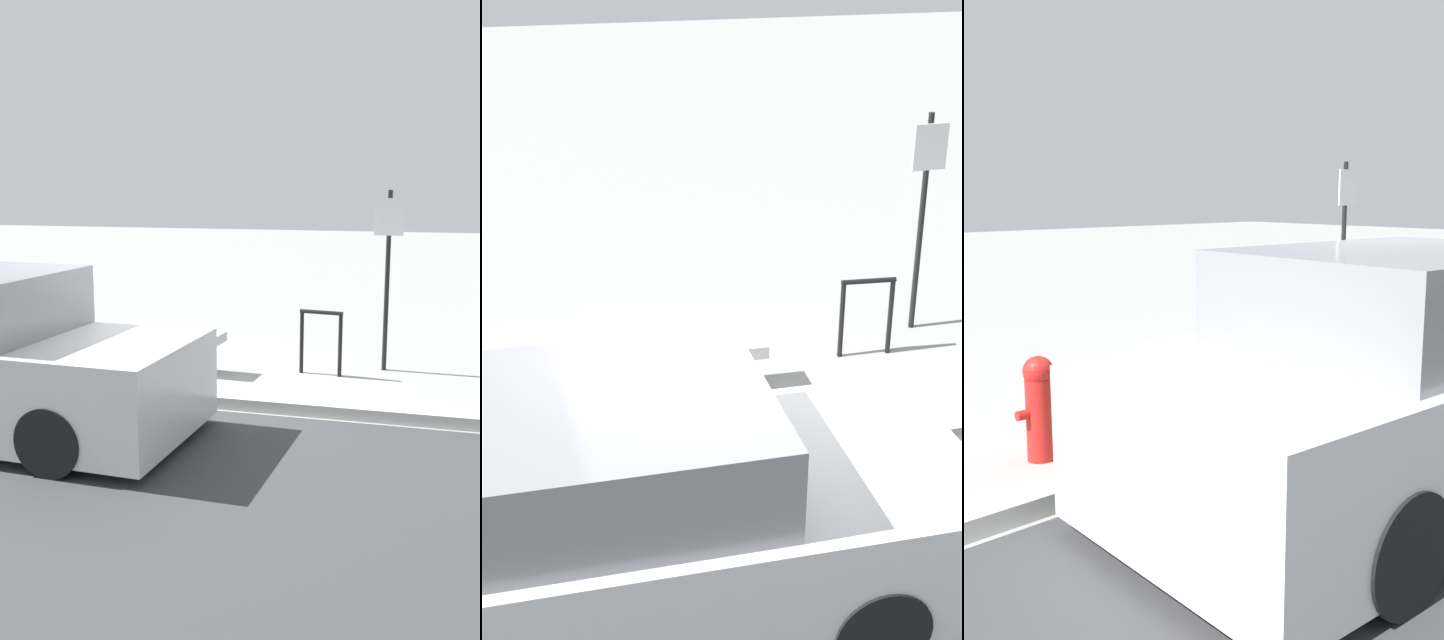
{
  "view_description": "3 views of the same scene",
  "coord_description": "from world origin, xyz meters",
  "views": [
    {
      "loc": [
        3.22,
        -7.07,
        2.37
      ],
      "look_at": [
        0.99,
        0.84,
        0.8
      ],
      "focal_mm": 40.0,
      "sensor_mm": 36.0,
      "label": 1
    },
    {
      "loc": [
        -1.74,
        -5.71,
        4.12
      ],
      "look_at": [
        0.26,
        1.29,
        0.72
      ],
      "focal_mm": 50.0,
      "sensor_mm": 36.0,
      "label": 2
    },
    {
      "loc": [
        -5.15,
        -3.65,
        1.9
      ],
      "look_at": [
        -0.31,
        1.62,
        0.62
      ],
      "focal_mm": 40.0,
      "sensor_mm": 36.0,
      "label": 3
    }
  ],
  "objects": [
    {
      "name": "curb",
      "position": [
        0.0,
        0.0,
        0.07
      ],
      "size": [
        60.0,
        0.2,
        0.13
      ],
      "color": "#B7B7B2",
      "rests_on": "ground_plane"
    },
    {
      "name": "bench",
      "position": [
        -0.29,
        1.3,
        0.46
      ],
      "size": [
        1.88,
        0.52,
        0.52
      ],
      "rotation": [
        0.0,
        0.0,
        -0.06
      ],
      "color": "#99999E",
      "rests_on": "ground_plane"
    },
    {
      "name": "sign_post",
      "position": [
        2.59,
        2.05,
        1.38
      ],
      "size": [
        0.36,
        0.08,
        2.3
      ],
      "color": "black",
      "rests_on": "ground_plane"
    },
    {
      "name": "ground_plane",
      "position": [
        0.0,
        0.0,
        0.0
      ],
      "size": [
        60.0,
        60.0,
        0.0
      ],
      "primitive_type": "plane",
      "color": "gray"
    },
    {
      "name": "bike_rack",
      "position": [
        1.83,
        1.61,
        0.5
      ],
      "size": [
        0.55,
        0.11,
        0.83
      ],
      "rotation": [
        0.0,
        0.0,
        -0.12
      ],
      "color": "black",
      "rests_on": "ground_plane"
    }
  ]
}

